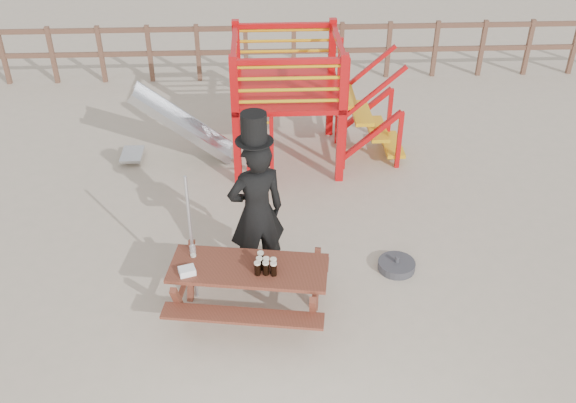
% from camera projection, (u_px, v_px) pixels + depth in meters
% --- Properties ---
extents(ground, '(60.00, 60.00, 0.00)m').
position_uv_depth(ground, '(284.00, 299.00, 7.91)').
color(ground, '#B5A48D').
rests_on(ground, ground).
extents(back_fence, '(15.09, 0.09, 1.20)m').
position_uv_depth(back_fence, '(270.00, 45.00, 13.34)').
color(back_fence, brown).
rests_on(back_fence, ground).
extents(playground_fort, '(4.71, 1.84, 2.10)m').
position_uv_depth(playground_fort, '(282.00, 99.00, 10.31)').
color(playground_fort, red).
rests_on(playground_fort, ground).
extents(picnic_table, '(1.97, 1.50, 0.70)m').
position_uv_depth(picnic_table, '(249.00, 284.00, 7.47)').
color(picnic_table, brown).
rests_on(picnic_table, ground).
extents(man_with_hat, '(0.82, 0.67, 2.30)m').
position_uv_depth(man_with_hat, '(256.00, 209.00, 7.74)').
color(man_with_hat, black).
rests_on(man_with_hat, ground).
extents(metal_pole, '(0.04, 0.04, 1.73)m').
position_uv_depth(metal_pole, '(191.00, 240.00, 7.48)').
color(metal_pole, '#B2B2B7').
rests_on(metal_pole, ground).
extents(parasol_base, '(0.49, 0.49, 0.21)m').
position_uv_depth(parasol_base, '(396.00, 265.00, 8.37)').
color(parasol_base, '#35353A').
rests_on(parasol_base, ground).
extents(paper_bag, '(0.21, 0.19, 0.08)m').
position_uv_depth(paper_bag, '(187.00, 271.00, 7.21)').
color(paper_bag, white).
rests_on(paper_bag, picnic_table).
extents(stout_pints, '(0.25, 0.27, 0.17)m').
position_uv_depth(stout_pints, '(265.00, 265.00, 7.22)').
color(stout_pints, black).
rests_on(stout_pints, picnic_table).
extents(empty_glasses, '(0.07, 0.07, 0.15)m').
position_uv_depth(empty_glasses, '(193.00, 251.00, 7.46)').
color(empty_glasses, silver).
rests_on(empty_glasses, picnic_table).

